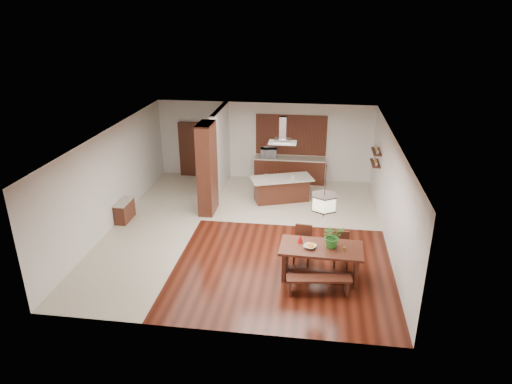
# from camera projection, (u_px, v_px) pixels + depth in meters

# --- Properties ---
(room_shell) EXTENTS (9.00, 9.04, 2.92)m
(room_shell) POSITION_uv_depth(u_px,v_px,m) (245.00, 165.00, 12.68)
(room_shell) COLOR black
(room_shell) RESTS_ON ground
(tile_hallway) EXTENTS (2.50, 9.00, 0.01)m
(tile_hallway) POSITION_uv_depth(u_px,v_px,m) (156.00, 225.00, 13.81)
(tile_hallway) COLOR beige
(tile_hallway) RESTS_ON ground
(tile_kitchen) EXTENTS (5.50, 4.00, 0.01)m
(tile_kitchen) POSITION_uv_depth(u_px,v_px,m) (293.00, 200.00, 15.60)
(tile_kitchen) COLOR beige
(tile_kitchen) RESTS_ON ground
(soffit_band) EXTENTS (8.00, 9.00, 0.02)m
(soffit_band) POSITION_uv_depth(u_px,v_px,m) (245.00, 136.00, 12.37)
(soffit_band) COLOR #371D0D
(soffit_band) RESTS_ON room_shell
(partition_pier) EXTENTS (0.45, 1.00, 2.90)m
(partition_pier) POSITION_uv_depth(u_px,v_px,m) (207.00, 169.00, 14.19)
(partition_pier) COLOR black
(partition_pier) RESTS_ON ground
(partition_stub) EXTENTS (0.18, 2.40, 2.90)m
(partition_stub) POSITION_uv_depth(u_px,v_px,m) (221.00, 149.00, 16.11)
(partition_stub) COLOR silver
(partition_stub) RESTS_ON ground
(hallway_console) EXTENTS (0.37, 0.88, 0.63)m
(hallway_console) POSITION_uv_depth(u_px,v_px,m) (125.00, 211.00, 14.00)
(hallway_console) COLOR black
(hallway_console) RESTS_ON ground
(hallway_doorway) EXTENTS (1.10, 0.20, 2.10)m
(hallway_doorway) POSITION_uv_depth(u_px,v_px,m) (194.00, 150.00, 17.43)
(hallway_doorway) COLOR black
(hallway_doorway) RESTS_ON ground
(rear_counter) EXTENTS (2.60, 0.62, 0.95)m
(rear_counter) POSITION_uv_depth(u_px,v_px,m) (290.00, 170.00, 17.01)
(rear_counter) COLOR black
(rear_counter) RESTS_ON ground
(kitchen_window) EXTENTS (2.60, 0.08, 1.50)m
(kitchen_window) POSITION_uv_depth(u_px,v_px,m) (291.00, 135.00, 16.76)
(kitchen_window) COLOR brown
(kitchen_window) RESTS_ON room_shell
(shelf_lower) EXTENTS (0.26, 0.90, 0.04)m
(shelf_lower) POSITION_uv_depth(u_px,v_px,m) (375.00, 163.00, 14.84)
(shelf_lower) COLOR black
(shelf_lower) RESTS_ON room_shell
(shelf_upper) EXTENTS (0.26, 0.90, 0.04)m
(shelf_upper) POSITION_uv_depth(u_px,v_px,m) (376.00, 152.00, 14.68)
(shelf_upper) COLOR black
(shelf_upper) RESTS_ON room_shell
(dining_table) EXTENTS (2.01, 1.06, 0.82)m
(dining_table) POSITION_uv_depth(u_px,v_px,m) (321.00, 255.00, 10.97)
(dining_table) COLOR black
(dining_table) RESTS_ON ground
(dining_bench) EXTENTS (1.53, 0.52, 0.42)m
(dining_bench) POSITION_uv_depth(u_px,v_px,m) (319.00, 285.00, 10.47)
(dining_bench) COLOR black
(dining_bench) RESTS_ON ground
(dining_chair_left) EXTENTS (0.48, 0.48, 0.99)m
(dining_chair_left) POSITION_uv_depth(u_px,v_px,m) (302.00, 245.00, 11.63)
(dining_chair_left) COLOR black
(dining_chair_left) RESTS_ON ground
(dining_chair_right) EXTENTS (0.40, 0.40, 0.89)m
(dining_chair_right) POSITION_uv_depth(u_px,v_px,m) (341.00, 250.00, 11.50)
(dining_chair_right) COLOR black
(dining_chair_right) RESTS_ON ground
(pendant_lantern) EXTENTS (0.64, 0.64, 1.31)m
(pendant_lantern) POSITION_uv_depth(u_px,v_px,m) (325.00, 192.00, 10.34)
(pendant_lantern) COLOR beige
(pendant_lantern) RESTS_ON room_shell
(foliage_plant) EXTENTS (0.65, 0.61, 0.57)m
(foliage_plant) POSITION_uv_depth(u_px,v_px,m) (333.00, 236.00, 10.80)
(foliage_plant) COLOR #2B7125
(foliage_plant) RESTS_ON dining_table
(fruit_bowl) EXTENTS (0.37, 0.37, 0.07)m
(fruit_bowl) POSITION_uv_depth(u_px,v_px,m) (310.00, 247.00, 10.83)
(fruit_bowl) COLOR #B9B3A2
(fruit_bowl) RESTS_ON dining_table
(napkin_cone) EXTENTS (0.18, 0.18, 0.21)m
(napkin_cone) POSITION_uv_depth(u_px,v_px,m) (300.00, 239.00, 11.05)
(napkin_cone) COLOR #AE0F0C
(napkin_cone) RESTS_ON dining_table
(gold_ornament) EXTENTS (0.08, 0.08, 0.10)m
(gold_ornament) POSITION_uv_depth(u_px,v_px,m) (344.00, 249.00, 10.70)
(gold_ornament) COLOR gold
(gold_ornament) RESTS_ON dining_table
(kitchen_island) EXTENTS (2.21, 1.52, 0.84)m
(kitchen_island) POSITION_uv_depth(u_px,v_px,m) (282.00, 189.00, 15.36)
(kitchen_island) COLOR black
(kitchen_island) RESTS_ON ground
(range_hood) EXTENTS (0.90, 0.55, 0.87)m
(range_hood) POSITION_uv_depth(u_px,v_px,m) (283.00, 130.00, 14.59)
(range_hood) COLOR silver
(range_hood) RESTS_ON room_shell
(island_cup) EXTENTS (0.14, 0.14, 0.09)m
(island_cup) POSITION_uv_depth(u_px,v_px,m) (293.00, 178.00, 15.07)
(island_cup) COLOR silver
(island_cup) RESTS_ON kitchen_island
(microwave) EXTENTS (0.61, 0.44, 0.32)m
(microwave) POSITION_uv_depth(u_px,v_px,m) (269.00, 153.00, 16.87)
(microwave) COLOR silver
(microwave) RESTS_ON rear_counter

